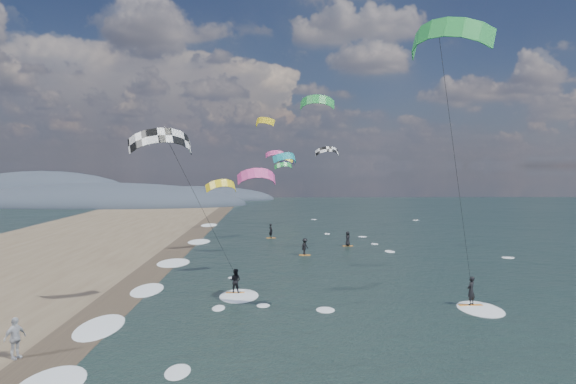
{
  "coord_description": "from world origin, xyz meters",
  "views": [
    {
      "loc": [
        -1.85,
        -24.03,
        8.68
      ],
      "look_at": [
        -1.0,
        12.0,
        7.0
      ],
      "focal_mm": 35.0,
      "sensor_mm": 36.0,
      "label": 1
    }
  ],
  "objects": [
    {
      "name": "beach_walker",
      "position": [
        -13.55,
        1.11,
        0.94
      ],
      "size": [
        0.94,
        1.19,
        1.88
      ],
      "primitive_type": "imported",
      "rotation": [
        0.0,
        0.0,
        1.06
      ],
      "color": "#B7BAC3",
      "rests_on": "ground"
    },
    {
      "name": "ground",
      "position": [
        0.0,
        0.0,
        0.0
      ],
      "size": [
        260.0,
        260.0,
        0.0
      ],
      "primitive_type": "plane",
      "color": "black",
      "rests_on": "ground"
    },
    {
      "name": "coastal_hills",
      "position": [
        -44.84,
        107.86,
        0.0
      ],
      "size": [
        80.0,
        41.0,
        15.0
      ],
      "color": "#3D4756",
      "rests_on": "ground"
    },
    {
      "name": "shoreline_surf",
      "position": [
        -10.8,
        14.75,
        0.0
      ],
      "size": [
        2.4,
        79.4,
        0.11
      ],
      "color": "white",
      "rests_on": "ground"
    },
    {
      "name": "kitesurfer_near_a",
      "position": [
        7.1,
        5.12,
        12.68
      ],
      "size": [
        7.83,
        9.52,
        16.48
      ],
      "color": "orange",
      "rests_on": "ground"
    },
    {
      "name": "wet_sand_strip",
      "position": [
        -12.0,
        10.0,
        0.0
      ],
      "size": [
        3.0,
        240.0,
        0.0
      ],
      "primitive_type": "cube",
      "color": "#382D23",
      "rests_on": "ground"
    },
    {
      "name": "kitesurfer_near_b",
      "position": [
        -6.88,
        9.67,
        7.2
      ],
      "size": [
        7.04,
        8.78,
        11.65
      ],
      "color": "orange",
      "rests_on": "ground"
    },
    {
      "name": "far_kitesurfers",
      "position": [
        1.8,
        34.58,
        0.83
      ],
      "size": [
        9.48,
        14.02,
        1.73
      ],
      "color": "orange",
      "rests_on": "ground"
    },
    {
      "name": "bg_kite_field",
      "position": [
        -0.46,
        55.78,
        10.42
      ],
      "size": [
        16.17,
        75.74,
        8.87
      ],
      "color": "#D83F8C",
      "rests_on": "ground"
    }
  ]
}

